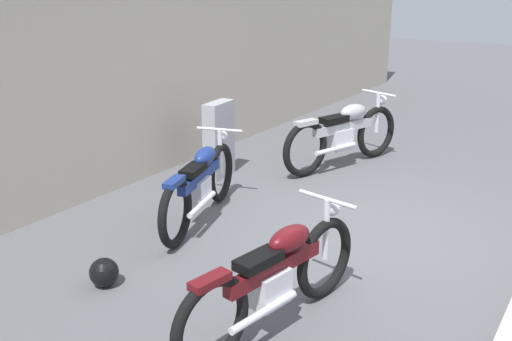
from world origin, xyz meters
name	(u,v)px	position (x,y,z in m)	size (l,w,h in m)	color
ground_plane	(369,234)	(0.00, 0.00, 0.00)	(40.00, 40.00, 0.00)	#56565B
building_wall	(128,61)	(0.00, 3.39, 1.57)	(18.00, 0.30, 3.15)	#B2A893
stone_marker	(219,140)	(0.64, 2.45, 0.52)	(0.51, 0.20, 1.03)	#9E9EA3
helmet	(104,272)	(-2.29, 1.54, 0.13)	(0.26, 0.26, 0.26)	black
motorcycle_silver	(344,134)	(1.98, 1.23, 0.48)	(2.14, 0.93, 1.00)	black
motorcycle_blue	(201,183)	(-0.68, 1.72, 0.44)	(1.96, 0.79, 0.91)	black
motorcycle_maroon	(276,277)	(-2.01, -0.05, 0.43)	(2.00, 0.60, 0.90)	black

